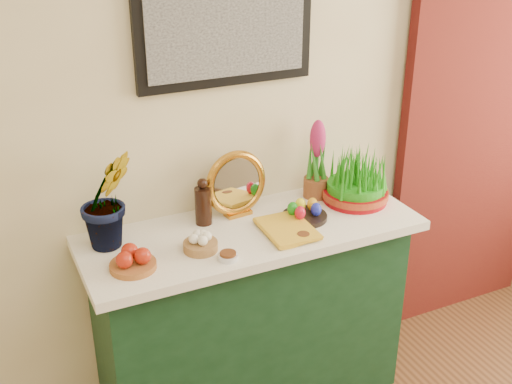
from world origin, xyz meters
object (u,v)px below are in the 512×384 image
Objects in this scene: wheatgrass_sabzeh at (356,179)px; book at (265,233)px; mirror at (236,184)px; sideboard at (251,320)px; hyacinth_green at (106,184)px.

book is at bearing -165.86° from wheatgrass_sabzeh.
mirror reaches higher than wheatgrass_sabzeh.
mirror is at bearing 91.10° from sideboard.
wheatgrass_sabzeh is (0.52, 0.03, 0.57)m from sideboard.
hyacinth_green is 2.01× the size of book.
wheatgrass_sabzeh is at bearing -11.90° from mirror.
hyacinth_green is (-0.55, 0.10, 0.72)m from sideboard.
sideboard is 0.62m from mirror.
book is at bearing -85.29° from mirror.
hyacinth_green is 1.08m from wheatgrass_sabzeh.
mirror is at bearing 168.10° from wheatgrass_sabzeh.
sideboard is 0.77m from wheatgrass_sabzeh.
sideboard is at bearing -19.91° from hyacinth_green.
hyacinth_green reaches higher than mirror.
hyacinth_green reaches higher than wheatgrass_sabzeh.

